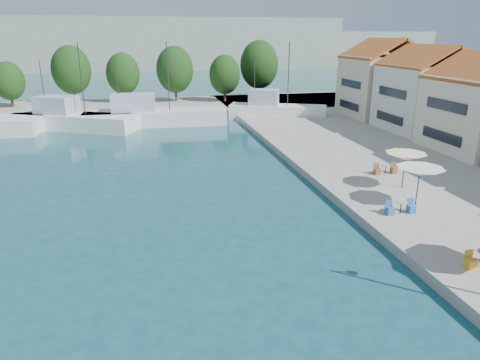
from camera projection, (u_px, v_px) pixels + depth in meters
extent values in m
cube|color=gray|center=(130.00, 107.00, 64.07)|extent=(90.00, 16.00, 0.60)
cube|color=gray|center=(66.00, 43.00, 143.04)|extent=(180.00, 40.00, 16.00)
cube|color=gray|center=(254.00, 47.00, 176.59)|extent=(140.00, 40.00, 12.00)
cube|color=silver|center=(425.00, 98.00, 46.33)|extent=(8.00, 8.50, 7.00)
pyramid|color=#AE5E26|center=(432.00, 47.00, 44.63)|extent=(8.40, 8.80, 1.80)
cube|color=beige|center=(382.00, 86.00, 54.57)|extent=(8.60, 8.50, 7.50)
pyramid|color=#AE5E26|center=(387.00, 41.00, 52.79)|extent=(9.00, 8.80, 1.80)
cube|color=silver|center=(75.00, 123.00, 50.46)|extent=(15.14, 10.27, 2.20)
cube|color=#98A8BC|center=(56.00, 105.00, 50.32)|extent=(5.37, 4.71, 2.00)
cylinder|color=#2D2D2D|center=(81.00, 79.00, 48.47)|extent=(0.12, 0.12, 8.00)
cylinder|color=#2D2D2D|center=(43.00, 87.00, 50.03)|extent=(0.10, 0.10, 6.00)
cube|color=silver|center=(156.00, 119.00, 53.01)|extent=(17.33, 5.09, 2.20)
cube|color=#98A8BC|center=(134.00, 103.00, 51.89)|extent=(5.27, 3.62, 2.00)
cylinder|color=#2D2D2D|center=(168.00, 77.00, 51.67)|extent=(0.12, 0.12, 8.00)
cylinder|color=#2D2D2D|center=(117.00, 86.00, 50.95)|extent=(0.10, 0.10, 6.00)
cube|color=white|center=(278.00, 113.00, 56.84)|extent=(12.91, 8.02, 2.20)
cube|color=#98A8BC|center=(264.00, 97.00, 56.50)|extent=(4.48, 3.82, 2.00)
cylinder|color=#2D2D2D|center=(289.00, 74.00, 54.98)|extent=(0.12, 0.12, 8.00)
cylinder|color=#2D2D2D|center=(255.00, 81.00, 56.08)|extent=(0.10, 0.10, 6.00)
cylinder|color=#3F2B19|center=(11.00, 97.00, 62.04)|extent=(0.36, 0.36, 2.89)
ellipsoid|color=#173611|center=(9.00, 81.00, 61.29)|extent=(4.39, 4.39, 5.48)
cylinder|color=#3F2B19|center=(74.00, 90.00, 65.86)|extent=(0.36, 0.36, 3.83)
ellipsoid|color=#173611|center=(71.00, 70.00, 64.88)|extent=(5.82, 5.82, 7.27)
cylinder|color=#3F2B19|center=(124.00, 91.00, 66.85)|extent=(0.36, 0.36, 3.34)
ellipsoid|color=#173611|center=(123.00, 74.00, 65.99)|extent=(5.07, 5.07, 6.34)
cylinder|color=#3F2B19|center=(176.00, 89.00, 67.44)|extent=(0.36, 0.36, 3.77)
ellipsoid|color=#173611|center=(175.00, 70.00, 66.47)|extent=(5.73, 5.73, 7.16)
cylinder|color=#3F2B19|center=(225.00, 91.00, 67.62)|extent=(0.36, 0.36, 3.18)
ellipsoid|color=#173611|center=(225.00, 75.00, 66.80)|extent=(4.83, 4.83, 6.04)
cylinder|color=#3F2B19|center=(259.00, 85.00, 71.48)|extent=(0.36, 0.36, 4.12)
ellipsoid|color=#173611|center=(259.00, 65.00, 70.42)|extent=(6.27, 6.27, 7.83)
cylinder|color=black|center=(418.00, 186.00, 26.07)|extent=(0.06, 0.06, 2.41)
cone|color=white|center=(420.00, 171.00, 25.76)|extent=(2.87, 2.87, 0.50)
cylinder|color=black|center=(404.00, 171.00, 29.02)|extent=(0.06, 0.06, 2.46)
cone|color=#F6EBC0|center=(406.00, 157.00, 28.71)|extent=(2.74, 2.74, 0.50)
cube|color=gold|center=(470.00, 264.00, 19.14)|extent=(0.42, 0.42, 0.46)
cylinder|color=black|center=(401.00, 208.00, 25.01)|extent=(0.06, 0.06, 0.74)
cylinder|color=tan|center=(401.00, 202.00, 24.89)|extent=(0.70, 0.70, 0.04)
cube|color=#2A65AB|center=(411.00, 209.00, 25.19)|extent=(0.42, 0.42, 0.46)
cube|color=#2A65AB|center=(390.00, 211.00, 24.91)|extent=(0.42, 0.42, 0.46)
cylinder|color=black|center=(386.00, 169.00, 32.21)|extent=(0.06, 0.06, 0.74)
cylinder|color=tan|center=(386.00, 165.00, 32.09)|extent=(0.70, 0.70, 0.04)
cube|color=brown|center=(394.00, 170.00, 32.40)|extent=(0.42, 0.42, 0.46)
cube|color=brown|center=(377.00, 172.00, 32.11)|extent=(0.42, 0.42, 0.46)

